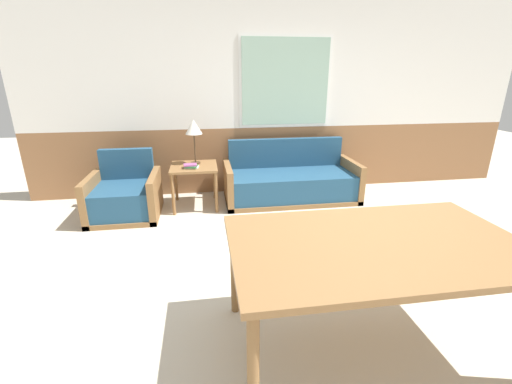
% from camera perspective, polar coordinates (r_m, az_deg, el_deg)
% --- Properties ---
extents(ground_plane, '(16.00, 16.00, 0.00)m').
position_cam_1_polar(ground_plane, '(3.11, 15.30, -14.80)').
color(ground_plane, beige).
extents(wall_back, '(7.20, 0.09, 2.70)m').
position_cam_1_polar(wall_back, '(5.10, 4.54, 15.34)').
color(wall_back, '#8E603D').
rests_on(wall_back, ground_plane).
extents(couch, '(1.83, 0.81, 0.81)m').
position_cam_1_polar(couch, '(4.84, 5.74, 1.60)').
color(couch, olive).
rests_on(couch, ground_plane).
extents(armchair, '(0.82, 0.81, 0.78)m').
position_cam_1_polar(armchair, '(4.56, -20.99, -0.83)').
color(armchair, olive).
rests_on(armchair, ground_plane).
extents(side_table, '(0.60, 0.60, 0.56)m').
position_cam_1_polar(side_table, '(4.55, -10.27, 3.34)').
color(side_table, olive).
rests_on(side_table, ground_plane).
extents(table_lamp, '(0.22, 0.22, 0.58)m').
position_cam_1_polar(table_lamp, '(4.54, -10.35, 10.38)').
color(table_lamp, '#4C3823').
rests_on(table_lamp, side_table).
extents(book_stack, '(0.20, 0.17, 0.05)m').
position_cam_1_polar(book_stack, '(4.42, -10.79, 4.26)').
color(book_stack, white).
rests_on(book_stack, side_table).
extents(dining_table, '(1.76, 1.05, 0.76)m').
position_cam_1_polar(dining_table, '(2.22, 19.40, -9.25)').
color(dining_table, olive).
rests_on(dining_table, ground_plane).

